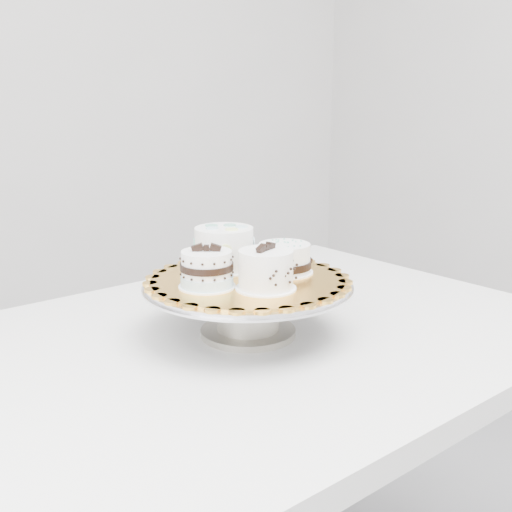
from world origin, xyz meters
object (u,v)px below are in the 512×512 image
cake_board (248,280)px  cake_swirl (266,271)px  cake_banded (207,270)px  cake_stand (248,298)px  table (232,373)px  cake_dots (224,248)px  cake_ribbon (285,259)px

cake_board → cake_swirl: size_ratio=2.86×
cake_swirl → cake_banded: size_ratio=1.01×
cake_banded → cake_stand: bearing=37.4°
cake_board → cake_swirl: bearing=-97.7°
cake_swirl → cake_board: bearing=58.7°
table → cake_swirl: (0.03, -0.07, 0.21)m
cake_board → cake_dots: bearing=91.1°
cake_stand → cake_swirl: 0.10m
table → cake_ribbon: bearing=-9.2°
cake_stand → cake_banded: bearing=-176.7°
table → cake_swirl: cake_swirl is taller
cake_board → cake_dots: size_ratio=2.65×
cake_dots → table: bearing=-104.4°
table → cake_board: 0.18m
cake_stand → table: bearing=177.3°
cake_stand → cake_board: cake_board is taller
table → cake_banded: 0.22m
cake_stand → cake_ribbon: (0.08, -0.00, 0.06)m
cake_dots → cake_banded: bearing=-126.3°
cake_board → cake_banded: size_ratio=2.90×
cake_swirl → cake_dots: 0.15m
table → cake_dots: 0.24m
cake_stand → cake_swirl: (-0.01, -0.07, 0.07)m
cake_ribbon → cake_stand: bearing=176.1°
cake_stand → cake_ribbon: 0.10m
cake_dots → cake_board: bearing=-79.8°
table → cake_stand: cake_stand is taller
table → cake_banded: bearing=-178.7°
cake_board → cake_stand: bearing=0.0°
cake_swirl → cake_banded: cake_swirl is taller
table → cake_ribbon: cake_ribbon is taller
cake_board → table: bearing=177.3°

